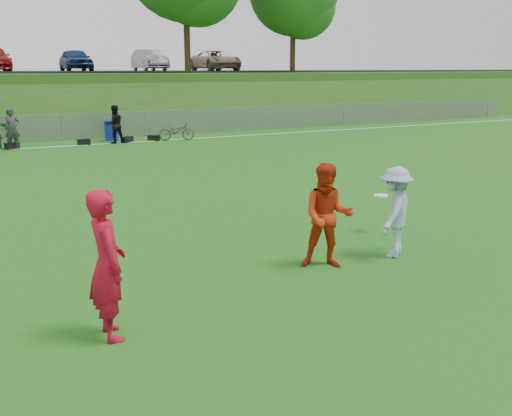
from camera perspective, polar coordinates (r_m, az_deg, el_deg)
ground at (r=9.43m, az=0.68°, el=-6.83°), size 120.00×120.00×0.00m
sideline_far at (r=26.33m, az=-18.08°, el=5.94°), size 60.00×0.10×0.01m
fence at (r=28.23m, az=-18.86°, el=7.69°), size 58.00×0.06×1.30m
berm at (r=39.05m, az=-21.49°, el=10.25°), size 120.00×18.00×3.00m
parking_lot at (r=41.00m, az=-21.99°, el=12.51°), size 120.00×12.00×0.10m
car_row at (r=39.90m, az=-23.66°, el=13.46°), size 32.04×5.18×1.44m
spectator_row at (r=25.95m, az=-24.08°, el=7.19°), size 9.50×0.88×1.69m
gear_bags at (r=26.62m, az=-15.68°, el=6.46°), size 6.77×0.52×0.26m
player_red_left at (r=7.32m, az=-14.66°, el=-5.51°), size 0.47×0.71×1.92m
player_red_center at (r=9.68m, az=7.17°, el=-0.81°), size 1.10×1.03×1.80m
player_blue at (r=10.49m, az=13.72°, el=-0.39°), size 1.22×1.11×1.64m
frisbee at (r=11.99m, az=12.38°, el=1.23°), size 0.29×0.29×0.03m
recycling_bin at (r=27.65m, az=-14.27°, el=7.52°), size 0.76×0.76×0.95m
bicycle at (r=27.19m, az=-7.94°, el=7.62°), size 1.73×1.01×0.86m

